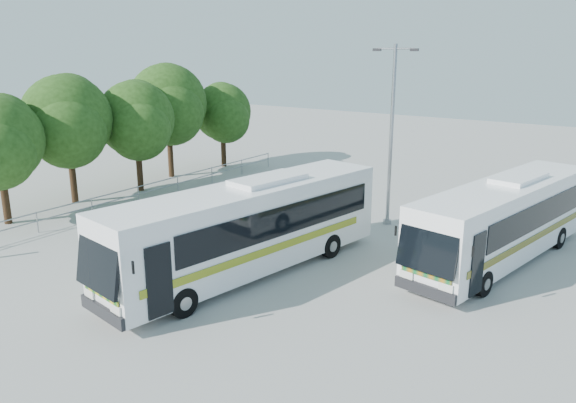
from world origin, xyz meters
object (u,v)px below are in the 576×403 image
Objects in this scene: tree_far_c at (137,119)px; tree_far_d at (168,103)px; tree_far_e at (223,112)px; lamppost at (392,128)px; coach_adjacent at (504,219)px; tree_far_b at (68,120)px; coach_main at (249,227)px.

tree_far_c is 3.93m from tree_far_d.
lamppost is at bearing -21.19° from tree_far_e.
tree_far_e reaches higher than coach_adjacent.
tree_far_d is (-0.30, 7.60, 0.25)m from tree_far_b.
tree_far_c is 15.07m from lamppost.
lamppost is (15.40, -5.97, 0.77)m from tree_far_e.
tree_far_b is at bearing -170.09° from lamppost.
tree_far_c reaches higher than tree_far_e.
lamppost is at bearing 8.50° from tree_far_c.
tree_far_c is 0.77× the size of lamppost.
coach_main is 1.07× the size of coach_adjacent.
tree_far_c is 20.87m from coach_adjacent.
lamppost reaches higher than coach_adjacent.
tree_far_e is (-0.51, 8.20, -0.37)m from tree_far_c.
lamppost reaches higher than coach_main.
lamppost is (16.09, -1.47, -0.16)m from tree_far_d.
tree_far_d is 22.38m from coach_adjacent.
tree_far_e is 22.76m from coach_adjacent.
tree_far_d reaches higher than coach_adjacent.
tree_far_c is 14.86m from coach_main.
tree_far_c is at bearing 177.21° from lamppost.
tree_far_b is at bearing 179.60° from coach_main.
tree_far_d is at bearing -98.63° from tree_far_e.
tree_far_c is at bearing -72.17° from tree_far_d.
coach_main reaches higher than coach_adjacent.
coach_adjacent is at bearing -8.90° from tree_far_d.
tree_far_e is (0.68, 4.50, -0.93)m from tree_far_d.
tree_far_d is at bearing 154.59° from coach_main.
lamppost is at bearing 88.51° from coach_main.
coach_adjacent is at bearing 51.31° from coach_main.
tree_far_c is 0.88× the size of tree_far_d.
tree_far_c is 0.56× the size of coach_adjacent.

